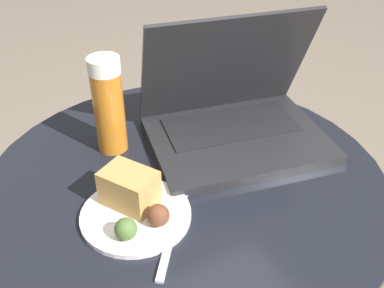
# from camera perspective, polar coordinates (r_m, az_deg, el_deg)

# --- Properties ---
(table) EXTENTS (0.72, 0.72, 0.49)m
(table) POSITION_cam_1_polar(r_m,az_deg,el_deg) (0.89, -0.80, -10.09)
(table) COLOR #9E9EA3
(table) RESTS_ON ground_plane
(laptop) EXTENTS (0.39, 0.32, 0.25)m
(laptop) POSITION_cam_1_polar(r_m,az_deg,el_deg) (0.89, 5.29, 3.78)
(laptop) COLOR #232326
(laptop) RESTS_ON table
(beer_glass) EXTENTS (0.06, 0.06, 0.19)m
(beer_glass) POSITION_cam_1_polar(r_m,az_deg,el_deg) (0.84, -10.55, 4.86)
(beer_glass) COLOR #C6701E
(beer_glass) RESTS_ON table
(snack_plate) EXTENTS (0.18, 0.18, 0.07)m
(snack_plate) POSITION_cam_1_polar(r_m,az_deg,el_deg) (0.73, -7.41, -7.47)
(snack_plate) COLOR white
(snack_plate) RESTS_ON table
(fork) EXTENTS (0.14, 0.17, 0.01)m
(fork) POSITION_cam_1_polar(r_m,az_deg,el_deg) (0.72, -2.29, -9.95)
(fork) COLOR silver
(fork) RESTS_ON table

